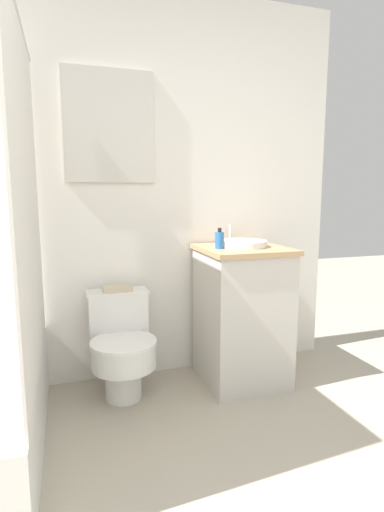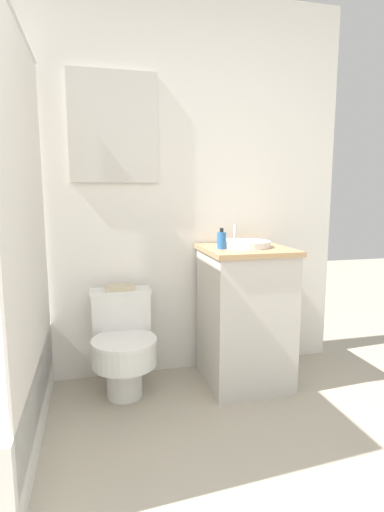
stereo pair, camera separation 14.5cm
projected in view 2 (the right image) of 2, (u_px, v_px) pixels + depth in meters
wall_back at (119, 189)px, 2.58m from camera, size 3.07×0.07×2.50m
toilet at (123, 343)px, 2.45m from camera, size 0.39×0.50×0.63m
vanity at (245, 315)px, 2.58m from camera, size 0.53×0.56×0.89m
sink at (245, 244)px, 2.53m from camera, size 0.32×0.36×0.13m
soap_bottle at (222, 240)px, 2.44m from camera, size 0.06×0.06×0.13m
book_on_tank at (120, 287)px, 2.53m from camera, size 0.18×0.13×0.02m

